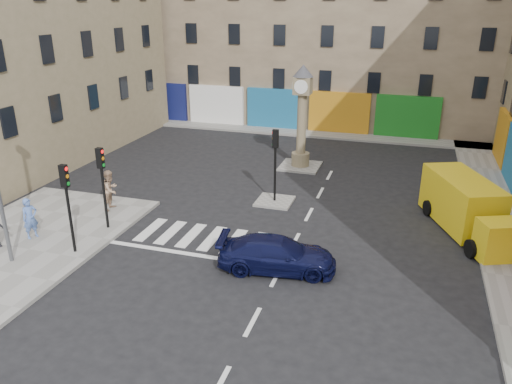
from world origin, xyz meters
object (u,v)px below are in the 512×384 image
at_px(traffic_light_left_far, 102,175).
at_px(clock_pillar, 302,110).
at_px(traffic_light_island, 275,154).
at_px(navy_sedan, 277,254).
at_px(pedestrian_tan, 111,190).
at_px(pedestrian_blue, 30,218).
at_px(yellow_van, 467,207).
at_px(traffic_light_left_near, 67,195).

distance_m(traffic_light_left_far, clock_pillar, 13.05).
distance_m(traffic_light_island, navy_sedan, 7.05).
bearing_deg(pedestrian_tan, pedestrian_blue, 157.79).
distance_m(clock_pillar, navy_sedan, 12.98).
bearing_deg(traffic_light_island, navy_sedan, -74.00).
xyz_separation_m(traffic_light_island, yellow_van, (9.03, -0.67, -1.46)).
relative_size(yellow_van, pedestrian_tan, 3.31).
relative_size(traffic_light_island, clock_pillar, 0.61).
height_order(traffic_light_island, navy_sedan, traffic_light_island).
height_order(clock_pillar, navy_sedan, clock_pillar).
relative_size(traffic_light_left_far, yellow_van, 0.57).
bearing_deg(traffic_light_left_far, traffic_light_island, 40.60).
xyz_separation_m(traffic_light_left_near, traffic_light_island, (6.30, 7.80, -0.03)).
relative_size(traffic_light_left_near, navy_sedan, 0.82).
bearing_deg(traffic_light_island, clock_pillar, 90.00).
bearing_deg(navy_sedan, yellow_van, -59.88).
bearing_deg(clock_pillar, pedestrian_tan, -127.60).
height_order(traffic_light_left_near, pedestrian_blue, traffic_light_left_near).
relative_size(navy_sedan, yellow_van, 0.69).
relative_size(traffic_light_left_far, clock_pillar, 0.61).
bearing_deg(pedestrian_tan, navy_sedan, -108.62).
relative_size(traffic_light_island, pedestrian_tan, 1.88).
bearing_deg(traffic_light_left_far, pedestrian_tan, 117.23).
bearing_deg(pedestrian_tan, yellow_van, -80.48).
bearing_deg(clock_pillar, navy_sedan, -81.50).
height_order(traffic_light_left_near, traffic_light_island, traffic_light_left_near).
bearing_deg(traffic_light_left_far, navy_sedan, -7.79).
bearing_deg(navy_sedan, clock_pillar, -0.65).
bearing_deg(traffic_light_island, pedestrian_tan, -154.53).
relative_size(traffic_light_left_far, pedestrian_blue, 2.07).
height_order(navy_sedan, yellow_van, yellow_van).
bearing_deg(traffic_light_left_far, yellow_van, 17.16).
height_order(traffic_light_left_far, traffic_light_island, traffic_light_left_far).
relative_size(traffic_light_island, yellow_van, 0.57).
bearing_deg(traffic_light_left_near, navy_sedan, 8.93).
bearing_deg(navy_sedan, traffic_light_left_near, 89.78).
bearing_deg(pedestrian_blue, pedestrian_tan, 1.99).
distance_m(traffic_light_island, pedestrian_blue, 11.51).
bearing_deg(traffic_light_island, yellow_van, -4.23).
bearing_deg(traffic_light_left_near, pedestrian_tan, 102.91).
height_order(navy_sedan, pedestrian_blue, pedestrian_blue).
height_order(traffic_light_left_near, yellow_van, traffic_light_left_near).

